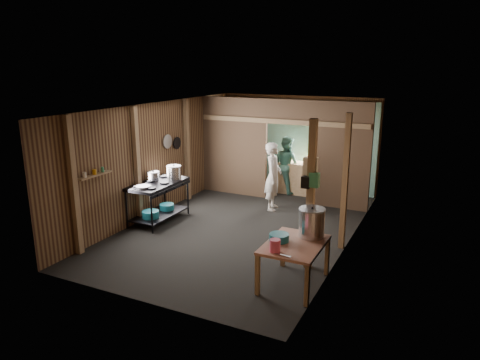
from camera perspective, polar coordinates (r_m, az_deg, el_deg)
The scene contains 42 objects.
floor at distance 9.70m, azimuth 0.52°, elevation -6.02°, with size 4.50×7.00×0.00m, color black.
ceiling at distance 9.10m, azimuth 0.56°, elevation 9.46°, with size 4.50×7.00×0.00m, color #43403E.
wall_back at distance 12.50m, azimuth 7.43°, elevation 4.82°, with size 4.50×0.00×2.60m, color brown.
wall_front at distance 6.45m, azimuth -12.91°, elevation -5.08°, with size 4.50×0.00×2.60m, color brown.
wall_left at distance 10.45m, azimuth -10.71°, elevation 2.70°, with size 0.00×7.00×2.60m, color brown.
wall_right at distance 8.63m, azimuth 14.18°, elevation -0.08°, with size 0.00×7.00×2.60m, color brown.
partition_left at distance 11.82m, azimuth -0.72°, elevation 4.36°, with size 1.85×0.10×2.60m, color brown.
partition_right at distance 10.86m, azimuth 13.13°, elevation 3.02°, with size 1.35×0.10×2.60m, color brown.
partition_header at distance 11.06m, azimuth 6.67°, elevation 8.77°, with size 1.30×0.10×0.60m, color brown.
turquoise_panel at distance 12.46m, azimuth 7.33°, elevation 4.55°, with size 4.40×0.06×2.50m, color #80CAC8.
back_counter at distance 12.09m, azimuth 7.80°, elevation 0.21°, with size 1.20×0.50×0.85m, color #9D835E.
wall_clock at distance 12.24m, azimuth 8.49°, elevation 7.41°, with size 0.20×0.20×0.03m, color silver.
post_left_a at distance 8.51m, azimuth -20.69°, elevation -0.80°, with size 0.10×0.12×2.60m, color #9D835E.
post_left_b at distance 9.79m, azimuth -13.14°, elevation 1.75°, with size 0.10×0.12×2.60m, color #9D835E.
post_left_c at distance 11.38m, azimuth -6.85°, elevation 3.84°, with size 0.10×0.12×2.60m, color #9D835E.
post_right at distance 8.45m, azimuth 13.43°, elevation -0.35°, with size 0.10×0.12×2.60m, color #9D835E.
post_free at distance 7.50m, azimuth 9.11°, elevation -2.05°, with size 0.12×0.12×2.60m, color #9D835E.
cross_beam at distance 11.13m, azimuth 5.32°, elevation 7.55°, with size 4.40×0.12×0.12m, color #9D835E.
pan_lid_big at distance 10.68m, azimuth -9.35°, elevation 4.93°, with size 0.34×0.34×0.03m, color gray.
pan_lid_small at distance 11.02m, azimuth -8.14°, elevation 4.76°, with size 0.30×0.30×0.03m, color black.
wall_shelf at distance 8.81m, azimuth -18.29°, elevation 0.59°, with size 0.14×0.80×0.03m, color #9D835E.
jar_white at distance 8.62m, azimuth -19.46°, elevation 0.63°, with size 0.07×0.07×0.10m, color silver.
jar_yellow at distance 8.79m, azimuth -18.32°, elevation 1.00°, with size 0.08×0.08×0.10m, color #B7770D.
jar_green at distance 8.94m, azimuth -17.35°, elevation 1.31°, with size 0.06×0.06×0.10m, color #358F5E.
bag_white at distance 7.46m, azimuth 9.07°, elevation 1.68°, with size 0.22×0.15×0.32m, color silver.
bag_green at distance 7.34m, azimuth 9.59°, elevation -0.00°, with size 0.16×0.12×0.24m, color #358F5E.
bag_black at distance 7.38m, azimuth 8.49°, elevation -0.29°, with size 0.14×0.10×0.20m, color black.
gas_range at distance 10.06m, azimuth -10.47°, elevation -2.79°, with size 0.78×1.52×0.90m, color black, non-canonical shape.
prep_table at distance 7.22m, azimuth 6.99°, elevation -10.72°, with size 0.87×1.20×0.71m, color tan, non-canonical shape.
stove_pot_large at distance 10.11m, azimuth -8.52°, elevation 0.92°, with size 0.33×0.33×0.34m, color #B4B4B8, non-canonical shape.
stove_pot_med at distance 10.07m, azimuth -11.13°, elevation 0.43°, with size 0.27×0.27×0.23m, color #B4B4B8, non-canonical shape.
frying_pan at distance 9.54m, azimuth -12.39°, elevation -0.89°, with size 0.31×0.53×0.07m, color gray, non-canonical shape.
blue_tub_front at distance 9.88m, azimuth -11.48°, elevation -4.37°, with size 0.37×0.37×0.15m, color #186C7D.
blue_tub_back at distance 10.35m, azimuth -9.44°, elevation -3.44°, with size 0.33×0.33×0.13m, color #186C7D.
stock_pot at distance 7.29m, azimuth 9.25°, elevation -5.55°, with size 0.43×0.43×0.51m, color #B4B4B8, non-canonical shape.
wash_basin at distance 7.12m, azimuth 5.08°, elevation -7.41°, with size 0.32×0.32×0.12m, color #186C7D.
pink_bucket at distance 6.71m, azimuth 4.55°, elevation -8.46°, with size 0.16×0.16×0.20m, color #E54D76.
knife at distance 6.64m, azimuth 5.41°, elevation -9.60°, with size 0.30×0.04×0.01m, color #B4B4B8.
yellow_tub at distance 11.89m, azimuth 9.14°, elevation 2.49°, with size 0.34×0.34×0.19m, color #B7770D.
red_cup at distance 12.09m, azimuth 6.16°, elevation 2.70°, with size 0.13×0.13×0.15m, color #B00909.
cook at distance 10.62m, azimuth 4.31°, elevation 0.47°, with size 0.60×0.39×1.65m, color silver.
worker_back at distance 12.08m, azimuth 6.01°, elevation 1.98°, with size 0.76×0.59×1.56m, color #457C6F.
Camera 1 is at (3.86, -8.19, 3.46)m, focal length 33.01 mm.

